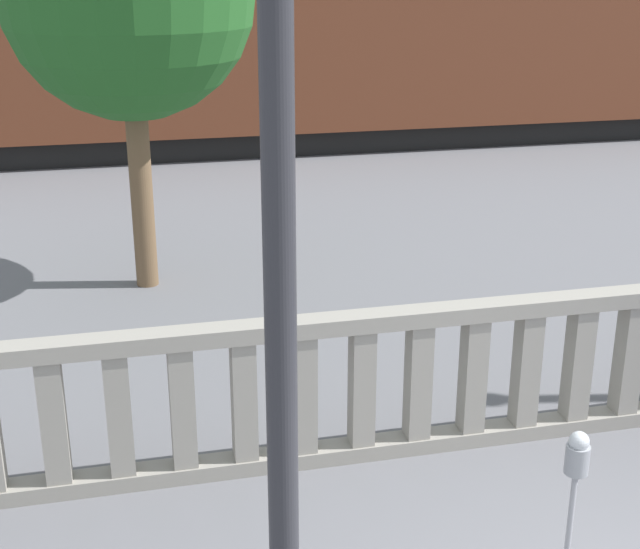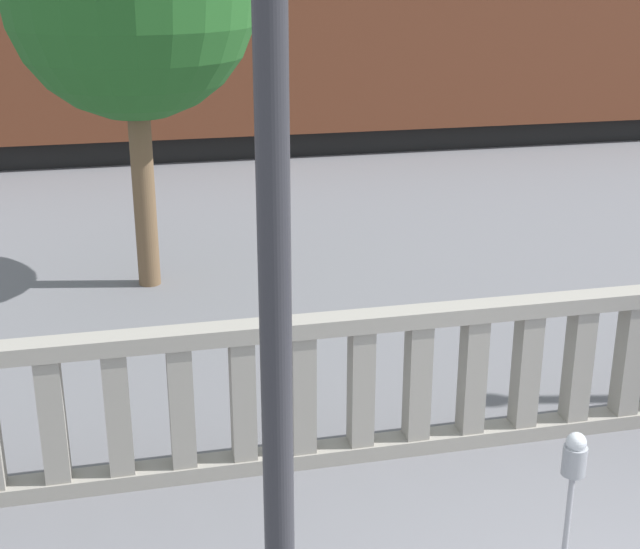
{
  "view_description": "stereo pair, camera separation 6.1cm",
  "coord_description": "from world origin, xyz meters",
  "px_view_note": "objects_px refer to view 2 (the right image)",
  "views": [
    {
      "loc": [
        -3.22,
        -3.57,
        4.17
      ],
      "look_at": [
        -1.41,
        4.05,
        1.37
      ],
      "focal_mm": 50.0,
      "sensor_mm": 36.0,
      "label": 1
    },
    {
      "loc": [
        -3.16,
        -3.59,
        4.17
      ],
      "look_at": [
        -1.41,
        4.05,
        1.37
      ],
      "focal_mm": 50.0,
      "sensor_mm": 36.0,
      "label": 2
    }
  ],
  "objects_px": {
    "lamppost": "(272,147)",
    "parking_meter": "(573,469)",
    "train_far": "(211,17)",
    "train_near": "(363,65)"
  },
  "relations": [
    {
      "from": "lamppost",
      "to": "parking_meter",
      "type": "xyz_separation_m",
      "value": [
        1.99,
        0.19,
        -2.26
      ]
    },
    {
      "from": "lamppost",
      "to": "train_far",
      "type": "xyz_separation_m",
      "value": [
        2.98,
        30.32,
        -1.22
      ]
    },
    {
      "from": "lamppost",
      "to": "parking_meter",
      "type": "bearing_deg",
      "value": 5.55
    },
    {
      "from": "train_far",
      "to": "train_near",
      "type": "bearing_deg",
      "value": -82.59
    },
    {
      "from": "parking_meter",
      "to": "lamppost",
      "type": "bearing_deg",
      "value": -174.45
    },
    {
      "from": "parking_meter",
      "to": "train_near",
      "type": "relative_size",
      "value": 0.05
    },
    {
      "from": "parking_meter",
      "to": "train_far",
      "type": "relative_size",
      "value": 0.05
    },
    {
      "from": "parking_meter",
      "to": "train_near",
      "type": "bearing_deg",
      "value": 79.52
    },
    {
      "from": "train_near",
      "to": "parking_meter",
      "type": "bearing_deg",
      "value": -100.48
    },
    {
      "from": "train_far",
      "to": "lamppost",
      "type": "bearing_deg",
      "value": -95.62
    }
  ]
}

